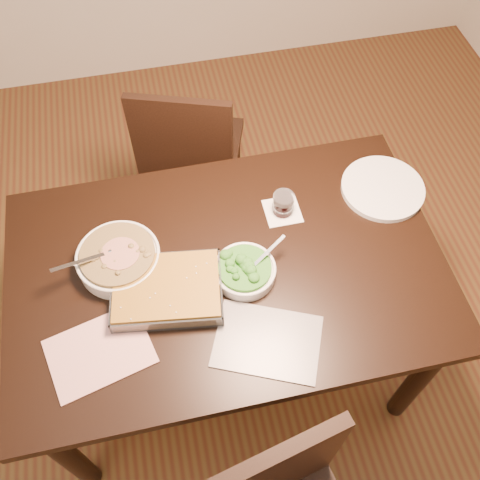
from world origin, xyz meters
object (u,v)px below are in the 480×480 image
Objects in this scene: wine_tumbler at (283,203)px; chair_far at (190,151)px; stew_bowl at (119,258)px; dinner_plate at (383,188)px; table at (227,281)px; broccoli_bowl at (245,270)px; baking_dish at (167,290)px.

wine_tumbler is 0.71m from chair_far.
chair_far reaches higher than stew_bowl.
wine_tumbler is at bearing -177.43° from dinner_plate.
broccoli_bowl reaches higher than table.
wine_tumbler is at bearing 131.63° from chair_far.
chair_far is at bearing 112.54° from wine_tumbler.
broccoli_bowl is (0.05, -0.04, 0.12)m from table.
chair_far is at bearing 85.50° from baking_dish.
wine_tumbler reaches higher than dinner_plate.
broccoli_bowl is at bearing -18.06° from stew_bowl.
stew_bowl is 0.40m from broccoli_bowl.
broccoli_bowl is (0.38, -0.12, -0.01)m from stew_bowl.
stew_bowl is 0.79× the size of baking_dish.
broccoli_bowl is 0.60m from dinner_plate.
dinner_plate is (0.93, 0.11, -0.03)m from stew_bowl.
wine_tumbler reaches higher than table.
table is 0.24m from baking_dish.
stew_bowl reaches higher than dinner_plate.
broccoli_bowl is at bearing 11.75° from baking_dish.
chair_far is (-0.06, 0.81, -0.29)m from broccoli_bowl.
baking_dish is at bearing 96.63° from chair_far.
stew_bowl is at bearing 161.94° from broccoli_bowl.
dinner_plate is (0.37, 0.02, -0.04)m from wine_tumbler.
table is at bearing -13.75° from stew_bowl.
table is at bearing 24.66° from baking_dish.
dinner_plate reaches higher than table.
dinner_plate is at bearing 23.07° from broccoli_bowl.
wine_tumbler is at bearing 50.21° from broccoli_bowl.
dinner_plate is (0.80, 0.25, -0.02)m from baking_dish.
table is at bearing -162.29° from dinner_plate.
broccoli_bowl is at bearing -156.93° from dinner_plate.
table is 0.14m from broccoli_bowl.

